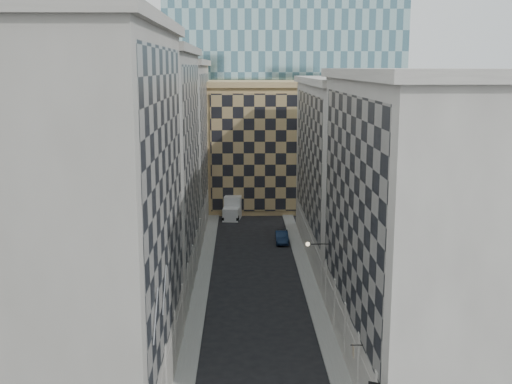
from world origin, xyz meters
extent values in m
cube|color=gray|center=(-5.25, 30.00, 0.07)|extent=(1.50, 100.00, 0.15)
cube|color=gray|center=(5.25, 30.00, 0.07)|extent=(1.50, 100.00, 0.15)
cube|color=gray|center=(-11.00, 11.00, 11.50)|extent=(10.00, 22.00, 23.00)
cube|color=gray|center=(-6.12, 11.00, 13.00)|extent=(0.25, 19.36, 18.00)
cube|color=gray|center=(-6.20, 11.00, 1.60)|extent=(0.45, 21.12, 3.20)
cube|color=gray|center=(-11.00, 11.00, 23.35)|extent=(10.80, 22.80, 0.70)
cylinder|color=gray|center=(-6.35, 8.25, 2.20)|extent=(0.90, 0.90, 4.40)
cylinder|color=gray|center=(-6.35, 13.75, 2.20)|extent=(0.90, 0.90, 4.40)
cylinder|color=gray|center=(-6.35, 19.25, 2.20)|extent=(0.90, 0.90, 4.40)
cube|color=gray|center=(-11.00, 33.00, 11.00)|extent=(10.00, 22.00, 22.00)
cube|color=gray|center=(-6.12, 33.00, 12.50)|extent=(0.25, 19.36, 17.00)
cube|color=gray|center=(-6.20, 33.00, 1.60)|extent=(0.45, 21.12, 3.20)
cube|color=gray|center=(-11.00, 33.00, 22.35)|extent=(10.80, 22.80, 0.70)
cylinder|color=gray|center=(-6.35, 24.75, 2.20)|extent=(0.90, 0.90, 4.40)
cylinder|color=gray|center=(-6.35, 30.25, 2.20)|extent=(0.90, 0.90, 4.40)
cylinder|color=gray|center=(-6.35, 35.75, 2.20)|extent=(0.90, 0.90, 4.40)
cylinder|color=gray|center=(-6.35, 41.25, 2.20)|extent=(0.90, 0.90, 4.40)
cube|color=gray|center=(-11.00, 55.00, 10.50)|extent=(10.00, 22.00, 21.00)
cube|color=gray|center=(-6.12, 55.00, 12.00)|extent=(0.25, 19.36, 16.00)
cube|color=gray|center=(-6.20, 55.00, 1.60)|extent=(0.45, 21.12, 3.20)
cube|color=gray|center=(-11.00, 55.00, 21.35)|extent=(10.80, 22.80, 0.70)
cylinder|color=gray|center=(-6.35, 46.75, 2.20)|extent=(0.90, 0.90, 4.40)
cylinder|color=gray|center=(-6.35, 52.25, 2.20)|extent=(0.90, 0.90, 4.40)
cylinder|color=gray|center=(-6.35, 57.75, 2.20)|extent=(0.90, 0.90, 4.40)
cylinder|color=gray|center=(-6.35, 63.25, 2.20)|extent=(0.90, 0.90, 4.40)
cube|color=#A6A098|center=(11.00, 15.00, 10.00)|extent=(10.00, 26.00, 20.00)
cube|color=gray|center=(6.12, 15.00, 11.50)|extent=(0.25, 22.88, 15.00)
cube|color=#A6A098|center=(6.20, 15.00, 1.60)|extent=(0.45, 24.96, 3.20)
cube|color=#A6A098|center=(11.00, 15.00, 20.35)|extent=(10.80, 26.80, 0.70)
cylinder|color=#A6A098|center=(6.35, 9.80, 2.20)|extent=(0.90, 0.90, 4.40)
cylinder|color=#A6A098|center=(6.35, 15.00, 2.20)|extent=(0.90, 0.90, 4.40)
cylinder|color=#A6A098|center=(6.35, 20.20, 2.20)|extent=(0.90, 0.90, 4.40)
cylinder|color=#A6A098|center=(6.35, 25.40, 2.20)|extent=(0.90, 0.90, 4.40)
cube|color=#A6A098|center=(11.00, 42.00, 9.50)|extent=(10.00, 28.00, 19.00)
cube|color=gray|center=(6.12, 42.00, 11.00)|extent=(0.25, 24.64, 14.00)
cube|color=#A6A098|center=(6.20, 42.00, 1.60)|extent=(0.45, 26.88, 3.20)
cube|color=#A6A098|center=(11.00, 42.00, 19.35)|extent=(10.80, 28.80, 0.70)
cube|color=tan|center=(2.00, 68.00, 9.00)|extent=(16.00, 14.00, 18.00)
cube|color=tan|center=(2.00, 60.90, 9.00)|extent=(15.20, 0.25, 16.50)
cube|color=tan|center=(2.00, 68.00, 18.40)|extent=(16.80, 14.80, 0.80)
cube|color=#2A2521|center=(0.00, 82.00, 14.00)|extent=(6.00, 6.00, 28.00)
cube|color=#2A2521|center=(0.00, 82.00, 28.70)|extent=(7.00, 7.00, 1.40)
cylinder|color=gray|center=(-5.90, 4.00, 8.00)|extent=(0.10, 2.33, 2.33)
cylinder|color=gray|center=(-5.90, 8.00, 8.00)|extent=(0.10, 2.33, 2.33)
cylinder|color=black|center=(5.10, 24.00, 6.20)|extent=(1.80, 0.08, 0.08)
sphere|color=#FFE5B2|center=(4.20, 24.00, 6.20)|extent=(0.36, 0.36, 0.36)
cube|color=silver|center=(-2.74, 58.29, 0.89)|extent=(2.45, 2.62, 1.79)
cube|color=silver|center=(-2.43, 60.85, 1.54)|extent=(2.69, 3.82, 3.08)
cylinder|color=black|center=(-3.81, 57.62, 0.45)|extent=(0.40, 0.92, 0.89)
cylinder|color=black|center=(-1.84, 57.39, 0.45)|extent=(0.40, 0.92, 0.89)
cylinder|color=black|center=(-3.28, 62.15, 0.45)|extent=(0.40, 0.92, 0.89)
cylinder|color=black|center=(-1.31, 61.92, 0.45)|extent=(0.40, 0.92, 0.89)
imported|color=#0E1B34|center=(3.50, 46.77, 0.71)|extent=(1.53, 4.30, 1.41)
cylinder|color=black|center=(5.60, 8.50, 4.18)|extent=(0.76, 0.10, 0.06)
cube|color=tan|center=(5.40, 8.50, 3.80)|extent=(0.09, 0.67, 0.66)
camera|label=1|loc=(-1.41, -27.80, 20.78)|focal=45.00mm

